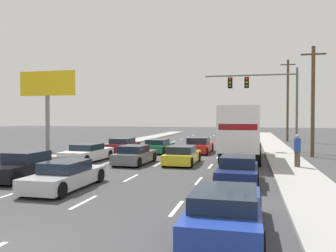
% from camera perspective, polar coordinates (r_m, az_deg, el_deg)
% --- Properties ---
extents(ground_plane, '(140.00, 140.00, 0.00)m').
position_cam_1_polar(ground_plane, '(31.77, 3.03, -3.98)').
color(ground_plane, '#3D3D3F').
extents(sidewalk_right, '(2.48, 80.00, 0.14)m').
position_cam_1_polar(sidewalk_right, '(26.37, 18.79, -5.04)').
color(sidewalk_right, '#9E9E99').
rests_on(sidewalk_right, ground_plane).
extents(sidewalk_left, '(2.48, 80.00, 0.14)m').
position_cam_1_polar(sidewalk_left, '(29.75, -14.56, -4.27)').
color(sidewalk_left, '#9E9E99').
rests_on(sidewalk_left, ground_plane).
extents(lane_markings, '(6.94, 57.00, 0.01)m').
position_cam_1_polar(lane_markings, '(29.33, 2.14, -4.43)').
color(lane_markings, silver).
rests_on(lane_markings, ground_plane).
extents(car_maroon, '(2.03, 4.22, 1.19)m').
position_cam_1_polar(car_maroon, '(30.21, -7.59, -3.20)').
color(car_maroon, maroon).
rests_on(car_maroon, ground_plane).
extents(car_white, '(2.07, 4.61, 1.20)m').
position_cam_1_polar(car_white, '(24.15, -13.30, -4.44)').
color(car_white, white).
rests_on(car_white, ground_plane).
extents(car_black, '(1.87, 4.64, 1.33)m').
position_cam_1_polar(car_black, '(18.53, -22.52, -6.21)').
color(car_black, black).
rests_on(car_black, ground_plane).
extents(car_green, '(1.92, 4.42, 1.15)m').
position_cam_1_polar(car_green, '(29.28, -1.61, -3.38)').
color(car_green, '#196B38').
rests_on(car_green, ground_plane).
extents(car_gray, '(1.95, 4.08, 1.22)m').
position_cam_1_polar(car_gray, '(22.28, -5.57, -4.89)').
color(car_gray, slate).
rests_on(car_gray, ground_plane).
extents(car_silver, '(1.83, 4.45, 1.18)m').
position_cam_1_polar(car_silver, '(15.33, -16.73, -7.97)').
color(car_silver, '#B7BABF').
rests_on(car_silver, ground_plane).
extents(car_red, '(2.08, 4.58, 1.32)m').
position_cam_1_polar(car_red, '(29.14, 5.17, -3.30)').
color(car_red, red).
rests_on(car_red, ground_plane).
extents(car_yellow, '(1.92, 4.18, 1.20)m').
position_cam_1_polar(car_yellow, '(22.16, 2.36, -4.93)').
color(car_yellow, yellow).
rests_on(car_yellow, ground_plane).
extents(box_truck, '(2.79, 9.33, 3.72)m').
position_cam_1_polar(box_truck, '(24.17, 12.17, -0.69)').
color(box_truck, white).
rests_on(box_truck, ground_plane).
extents(car_navy, '(1.93, 4.19, 1.25)m').
position_cam_1_polar(car_navy, '(16.21, 11.57, -7.31)').
color(car_navy, '#141E4C').
rests_on(car_navy, ground_plane).
extents(car_blue, '(1.94, 4.64, 1.20)m').
position_cam_1_polar(car_blue, '(9.44, 9.57, -13.80)').
color(car_blue, '#1E389E').
rests_on(car_blue, ground_plane).
extents(traffic_signal_mast, '(8.11, 0.69, 7.34)m').
position_cam_1_polar(traffic_signal_mast, '(31.70, 14.84, 5.84)').
color(traffic_signal_mast, '#595B56').
rests_on(traffic_signal_mast, ground_plane).
extents(utility_pole_mid, '(1.80, 0.28, 8.38)m').
position_cam_1_polar(utility_pole_mid, '(28.13, 22.99, 4.00)').
color(utility_pole_mid, brown).
rests_on(utility_pole_mid, ground_plane).
extents(utility_pole_far, '(1.80, 0.28, 10.13)m').
position_cam_1_polar(utility_pole_far, '(45.14, 19.32, 4.19)').
color(utility_pole_far, brown).
rests_on(utility_pole_far, ground_plane).
extents(roadside_billboard, '(5.27, 0.36, 7.03)m').
position_cam_1_polar(roadside_billboard, '(31.69, -19.46, 5.32)').
color(roadside_billboard, slate).
rests_on(roadside_billboard, ground_plane).
extents(pedestrian_near_corner, '(0.38, 0.38, 1.90)m').
position_cam_1_polar(pedestrian_near_corner, '(21.36, 20.75, -3.83)').
color(pedestrian_near_corner, brown).
rests_on(pedestrian_near_corner, sidewalk_right).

